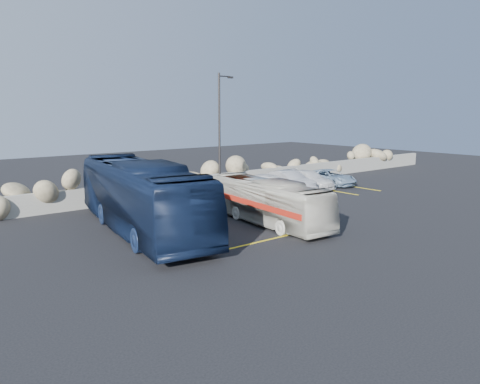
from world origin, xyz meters
TOP-DOWN VIEW (x-y plane):
  - ground at (0.00, 0.00)m, footprint 90.00×90.00m
  - seawall at (0.00, 12.00)m, footprint 60.00×0.40m
  - riprap_pile at (0.00, 13.20)m, footprint 54.00×2.80m
  - parking_lines at (4.64, 5.57)m, footprint 18.16×9.36m
  - lamppost at (2.56, 9.50)m, footprint 1.14×0.18m
  - vintage_bus at (0.30, 2.45)m, footprint 2.77×8.38m
  - tour_coach at (-5.39, 5.09)m, footprint 4.77×12.42m
  - car_a at (6.05, 8.58)m, footprint 1.71×4.19m
  - car_b at (8.04, 8.66)m, footprint 1.77×4.42m
  - car_c at (10.08, 8.67)m, footprint 1.78×4.36m
  - car_d at (12.36, 8.53)m, footprint 2.14×4.36m

SIDE VIEW (x-z plane):
  - ground at x=0.00m, z-range 0.00..0.00m
  - parking_lines at x=4.64m, z-range 0.00..0.01m
  - car_d at x=12.36m, z-range 0.00..1.19m
  - seawall at x=0.00m, z-range 0.00..1.20m
  - car_c at x=10.08m, z-range 0.00..1.26m
  - car_a at x=6.05m, z-range 0.00..1.43m
  - car_b at x=8.04m, z-range 0.00..1.43m
  - vintage_bus at x=0.30m, z-range 0.00..2.29m
  - riprap_pile at x=0.00m, z-range 0.00..2.60m
  - tour_coach at x=-5.39m, z-range 0.00..3.38m
  - lamppost at x=2.56m, z-range 0.30..8.30m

